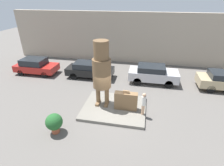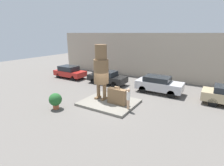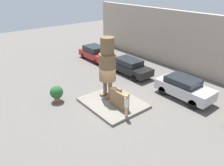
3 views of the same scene
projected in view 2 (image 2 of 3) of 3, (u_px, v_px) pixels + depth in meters
The scene contains 10 objects.
ground_plane at pixel (109, 104), 14.34m from camera, with size 60.00×60.00×0.00m, color #605B56.
pedestal at pixel (109, 102), 14.32m from camera, with size 4.31×3.61×0.19m.
building_backdrop at pixel (151, 56), 21.67m from camera, with size 28.00×0.60×5.59m.
statue_figure at pixel (101, 68), 14.17m from camera, with size 1.23×1.23×4.53m.
giant_suitcase at pixel (117, 96), 13.63m from camera, with size 1.53×0.46×1.44m.
tourist at pixel (128, 98), 12.66m from camera, with size 0.27×0.27×1.57m.
parked_car_red at pixel (70, 72), 22.35m from camera, with size 4.12×1.88×1.54m.
parked_car_black at pixel (107, 77), 19.68m from camera, with size 4.46×1.77×1.49m.
parked_car_silver at pixel (159, 84), 16.72m from camera, with size 4.32×1.87×1.61m.
planter_pot at pixel (55, 100), 13.16m from camera, with size 0.96×0.96×1.24m.
Camera 2 is at (7.14, -11.25, 5.59)m, focal length 28.00 mm.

